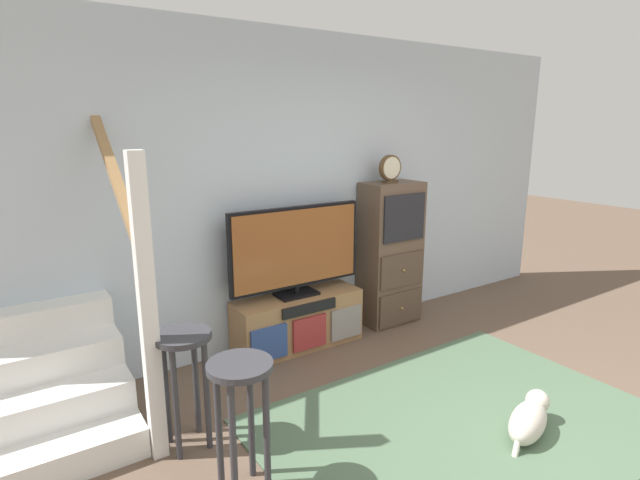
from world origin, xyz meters
name	(u,v)px	position (x,y,z in m)	size (l,w,h in m)	color
ground_plane	(546,477)	(0.00, 0.00, 0.00)	(20.00, 20.00, 0.00)	brown
back_wall	(310,190)	(0.00, 2.46, 1.35)	(6.40, 0.12, 2.70)	silver
area_rug	(462,423)	(0.00, 0.60, 0.01)	(2.60, 1.80, 0.01)	#4C664C
media_console	(298,322)	(-0.30, 2.19, 0.24)	(1.16, 0.38, 0.48)	#997047
television	(296,249)	(-0.30, 2.22, 0.89)	(1.24, 0.22, 0.78)	black
side_cabinet	(391,254)	(0.76, 2.20, 0.69)	(0.58, 0.38, 1.39)	brown
desk_clock	(390,169)	(0.71, 2.19, 1.52)	(0.24, 0.08, 0.26)	#4C3823
staircase	(47,366)	(-2.24, 2.20, 0.37)	(1.00, 1.36, 2.20)	white
bar_stool_near	(241,398)	(-1.46, 0.84, 0.56)	(0.34, 0.34, 0.76)	#333338
bar_stool_far	(184,363)	(-1.57, 1.39, 0.55)	(0.34, 0.34, 0.74)	#333338
dog	(529,419)	(0.25, 0.29, 0.12)	(0.52, 0.33, 0.23)	beige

